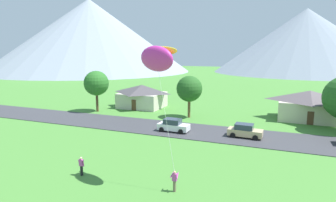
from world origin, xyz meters
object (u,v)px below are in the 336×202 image
object	(u,v)px
tree_near_left	(189,89)
watcher_person	(81,166)
house_left_center	(309,105)
house_leftmost	(142,96)
tree_center	(96,83)
parked_car_tan_mid_west	(245,131)
parked_car_white_west_end	(173,125)
kite_flyer_with_kite	(157,60)

from	to	relation	value
tree_near_left	watcher_person	distance (m)	24.95
house_left_center	tree_near_left	distance (m)	18.95
house_leftmost	tree_center	bearing A→B (deg)	-131.18
house_leftmost	watcher_person	size ratio (longest dim) A/B	5.15
house_leftmost	parked_car_tan_mid_west	world-z (taller)	house_leftmost
house_left_center	parked_car_tan_mid_west	bearing A→B (deg)	-121.70
tree_center	parked_car_white_west_end	world-z (taller)	tree_center
house_leftmost	house_left_center	size ratio (longest dim) A/B	0.89
house_left_center	parked_car_tan_mid_west	world-z (taller)	house_left_center
house_leftmost	tree_near_left	bearing A→B (deg)	-23.91
house_leftmost	house_left_center	world-z (taller)	house_left_center
parked_car_tan_mid_west	kite_flyer_with_kite	world-z (taller)	kite_flyer_with_kite
house_leftmost	tree_center	world-z (taller)	tree_center
house_leftmost	kite_flyer_with_kite	world-z (taller)	kite_flyer_with_kite
kite_flyer_with_kite	watcher_person	world-z (taller)	kite_flyer_with_kite
parked_car_tan_mid_west	house_left_center	bearing A→B (deg)	58.30
tree_near_left	kite_flyer_with_kite	xyz separation A→B (m)	(4.57, -23.18, 5.31)
parked_car_white_west_end	house_left_center	bearing A→B (deg)	38.95
house_left_center	tree_near_left	xyz separation A→B (m)	(-18.06, -5.29, 2.28)
house_left_center	parked_car_white_west_end	distance (m)	22.56
tree_center	kite_flyer_with_kite	world-z (taller)	kite_flyer_with_kite
house_leftmost	house_left_center	xyz separation A→B (m)	(29.12, 0.38, 0.15)
house_leftmost	tree_near_left	size ratio (longest dim) A/B	1.26
tree_near_left	tree_center	size ratio (longest dim) A/B	0.93
parked_car_tan_mid_west	kite_flyer_with_kite	bearing A→B (deg)	-109.15
kite_flyer_with_kite	watcher_person	bearing A→B (deg)	-168.24
parked_car_white_west_end	parked_car_tan_mid_west	size ratio (longest dim) A/B	0.99
parked_car_white_west_end	tree_center	bearing A→B (deg)	157.36
parked_car_tan_mid_west	tree_near_left	bearing A→B (deg)	140.74
house_leftmost	house_left_center	bearing A→B (deg)	0.75
tree_near_left	parked_car_white_west_end	xyz separation A→B (m)	(0.56, -8.86, -3.84)
tree_center	kite_flyer_with_kite	bearing A→B (deg)	-45.26
house_leftmost	tree_near_left	distance (m)	12.34
tree_center	kite_flyer_with_kite	size ratio (longest dim) A/B	0.66
parked_car_tan_mid_west	watcher_person	size ratio (longest dim) A/B	2.55
parked_car_white_west_end	kite_flyer_with_kite	distance (m)	17.46
parked_car_white_west_end	kite_flyer_with_kite	size ratio (longest dim) A/B	0.38
tree_near_left	parked_car_white_west_end	bearing A→B (deg)	-86.40
tree_center	parked_car_white_west_end	bearing A→B (deg)	-22.64
tree_near_left	parked_car_white_west_end	world-z (taller)	tree_near_left
tree_center	watcher_person	bearing A→B (deg)	-57.32
tree_center	house_leftmost	bearing A→B (deg)	48.82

